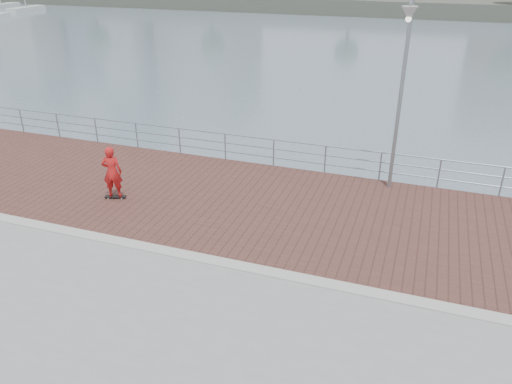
% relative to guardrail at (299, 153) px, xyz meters
% --- Properties ---
extents(water, '(400.00, 400.00, 0.00)m').
position_rel_guardrail_xyz_m(water, '(-0.00, -7.00, -2.69)').
color(water, slate).
rests_on(water, ground).
extents(brick_lane, '(40.00, 6.80, 0.02)m').
position_rel_guardrail_xyz_m(brick_lane, '(-0.00, -3.40, -0.68)').
color(brick_lane, brown).
rests_on(brick_lane, seawall).
extents(curb, '(40.00, 0.40, 0.06)m').
position_rel_guardrail_xyz_m(curb, '(-0.00, -7.00, -0.66)').
color(curb, '#B7B5AD').
rests_on(curb, seawall).
extents(guardrail, '(39.06, 0.06, 1.13)m').
position_rel_guardrail_xyz_m(guardrail, '(0.00, 0.00, 0.00)').
color(guardrail, '#8C9EA8').
rests_on(guardrail, brick_lane).
extents(street_lamp, '(0.48, 1.40, 6.59)m').
position_rel_guardrail_xyz_m(street_lamp, '(3.50, -0.98, 3.99)').
color(street_lamp, gray).
rests_on(street_lamp, brick_lane).
extents(skateboard, '(0.74, 0.40, 0.08)m').
position_rel_guardrail_xyz_m(skateboard, '(-5.28, -4.57, -0.61)').
color(skateboard, black).
rests_on(skateboard, brick_lane).
extents(skateboarder, '(0.76, 0.61, 1.80)m').
position_rel_guardrail_xyz_m(skateboarder, '(-5.28, -4.57, 0.31)').
color(skateboarder, red).
rests_on(skateboarder, skateboard).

